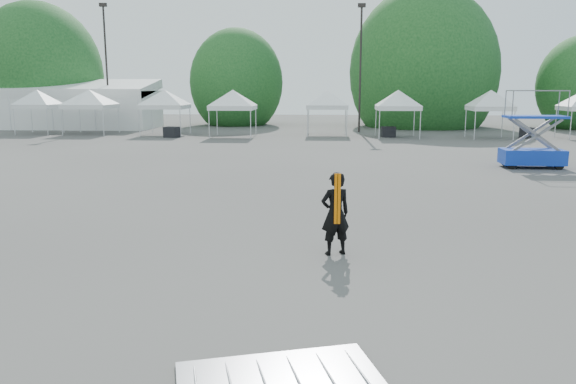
{
  "coord_description": "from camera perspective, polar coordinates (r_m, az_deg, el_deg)",
  "views": [
    {
      "loc": [
        0.38,
        -12.88,
        3.54
      ],
      "look_at": [
        -0.42,
        -0.98,
        1.3
      ],
      "focal_mm": 35.0,
      "sensor_mm": 36.0,
      "label": 1
    }
  ],
  "objects": [
    {
      "name": "tent_e",
      "position": [
        41.78,
        4.02,
        9.96
      ],
      "size": [
        4.26,
        4.26,
        3.88
      ],
      "color": "silver",
      "rests_on": "ground"
    },
    {
      "name": "crate_east",
      "position": [
        42.79,
        23.11,
        5.55
      ],
      "size": [
        1.19,
        1.08,
        0.75
      ],
      "primitive_type": "cube",
      "rotation": [
        0.0,
        0.0,
        -0.42
      ],
      "color": "black",
      "rests_on": "ground"
    },
    {
      "name": "tree_mid_w",
      "position": [
        53.54,
        -5.25,
        11.02
      ],
      "size": [
        4.16,
        4.16,
        6.33
      ],
      "color": "#382314",
      "rests_on": "ground"
    },
    {
      "name": "marquee",
      "position": [
        52.88,
        -21.42,
        8.22
      ],
      "size": [
        15.0,
        6.25,
        4.23
      ],
      "color": "white",
      "rests_on": "ground"
    },
    {
      "name": "barrier_left",
      "position": [
        7.26,
        -0.96,
        -18.23
      ],
      "size": [
        2.71,
        1.88,
        0.08
      ],
      "rotation": [
        0.0,
        0.0,
        0.29
      ],
      "color": "#97999E",
      "rests_on": "ground"
    },
    {
      "name": "tent_a",
      "position": [
        47.09,
        -24.15,
        9.14
      ],
      "size": [
        3.87,
        3.87,
        3.88
      ],
      "color": "silver",
      "rests_on": "ground"
    },
    {
      "name": "tent_b",
      "position": [
        45.35,
        -19.53,
        9.43
      ],
      "size": [
        4.71,
        4.71,
        3.88
      ],
      "color": "silver",
      "rests_on": "ground"
    },
    {
      "name": "tent_g",
      "position": [
        41.51,
        19.92,
        9.35
      ],
      "size": [
        3.93,
        3.93,
        3.88
      ],
      "color": "silver",
      "rests_on": "ground"
    },
    {
      "name": "crate_west",
      "position": [
        40.78,
        -11.74,
        5.97
      ],
      "size": [
        1.15,
        1.0,
        0.75
      ],
      "primitive_type": "cube",
      "rotation": [
        0.0,
        0.0,
        -0.3
      ],
      "color": "black",
      "rests_on": "ground"
    },
    {
      "name": "tent_f",
      "position": [
        40.55,
        11.14,
        9.76
      ],
      "size": [
        4.19,
        4.19,
        3.88
      ],
      "color": "silver",
      "rests_on": "ground"
    },
    {
      "name": "tent_d",
      "position": [
        40.44,
        -5.64,
        9.91
      ],
      "size": [
        4.37,
        4.37,
        3.88
      ],
      "color": "silver",
      "rests_on": "ground"
    },
    {
      "name": "ground",
      "position": [
        13.37,
        2.1,
        -4.73
      ],
      "size": [
        120.0,
        120.0,
        0.0
      ],
      "primitive_type": "plane",
      "color": "#474442",
      "rests_on": "ground"
    },
    {
      "name": "tent_c",
      "position": [
        43.02,
        -12.44,
        9.76
      ],
      "size": [
        4.51,
        4.51,
        3.88
      ],
      "color": "silver",
      "rests_on": "ground"
    },
    {
      "name": "tree_mid_e",
      "position": [
        52.61,
        13.57,
        11.77
      ],
      "size": [
        5.12,
        5.12,
        7.79
      ],
      "color": "#382314",
      "rests_on": "ground"
    },
    {
      "name": "crate_mid",
      "position": [
        40.88,
        10.14,
        6.04
      ],
      "size": [
        1.04,
        0.86,
        0.75
      ],
      "primitive_type": "cube",
      "rotation": [
        0.0,
        0.0,
        0.12
      ],
      "color": "black",
      "rests_on": "ground"
    },
    {
      "name": "tree_far_w",
      "position": [
        57.32,
        -24.0,
        10.74
      ],
      "size": [
        4.8,
        4.8,
        7.3
      ],
      "color": "#382314",
      "rests_on": "ground"
    },
    {
      "name": "scissor_lift",
      "position": [
        27.04,
        23.73,
        5.87
      ],
      "size": [
        2.66,
        1.38,
        3.4
      ],
      "rotation": [
        0.0,
        0.0,
        -0.02
      ],
      "color": "#0C4CA5",
      "rests_on": "ground"
    },
    {
      "name": "light_pole_west",
      "position": [
        50.4,
        -17.99,
        12.67
      ],
      "size": [
        0.6,
        0.25,
        10.3
      ],
      "color": "black",
      "rests_on": "ground"
    },
    {
      "name": "man",
      "position": [
        11.94,
        4.83,
        -2.2
      ],
      "size": [
        0.77,
        0.65,
        1.79
      ],
      "rotation": [
        0.0,
        0.0,
        3.54
      ],
      "color": "black",
      "rests_on": "ground"
    },
    {
      "name": "light_pole_east",
      "position": [
        45.0,
        7.38,
        13.07
      ],
      "size": [
        0.6,
        0.25,
        9.8
      ],
      "color": "black",
      "rests_on": "ground"
    }
  ]
}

